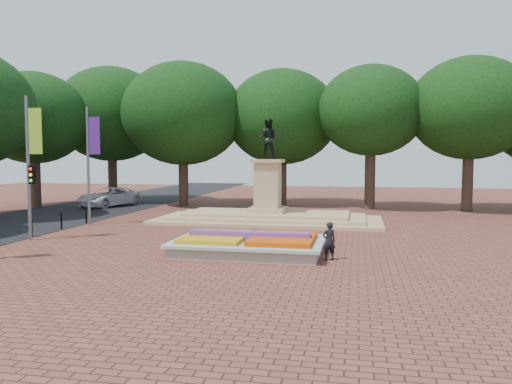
{
  "coord_description": "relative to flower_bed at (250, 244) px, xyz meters",
  "views": [
    {
      "loc": [
        5.47,
        -22.49,
        4.11
      ],
      "look_at": [
        0.22,
        3.3,
        2.2
      ],
      "focal_mm": 35.0,
      "sensor_mm": 36.0,
      "label": 1
    }
  ],
  "objects": [
    {
      "name": "bollard_row",
      "position": [
        -11.73,
        0.5,
        0.15
      ],
      "size": [
        0.12,
        13.12,
        0.98
      ],
      "color": "black",
      "rests_on": "ground"
    },
    {
      "name": "van",
      "position": [
        -15.39,
        16.79,
        0.39
      ],
      "size": [
        4.14,
        6.03,
        1.53
      ],
      "primitive_type": "imported",
      "rotation": [
        0.0,
        0.0,
        -0.32
      ],
      "color": "white",
      "rests_on": "ground"
    },
    {
      "name": "monument",
      "position": [
        -1.03,
        10.0,
        0.5
      ],
      "size": [
        14.0,
        6.0,
        6.4
      ],
      "color": "tan",
      "rests_on": "ground"
    },
    {
      "name": "pedestrian",
      "position": [
        3.38,
        -0.86,
        0.38
      ],
      "size": [
        0.66,
        0.58,
        1.52
      ],
      "primitive_type": "imported",
      "rotation": [
        0.0,
        0.0,
        3.62
      ],
      "color": "black",
      "rests_on": "ground"
    },
    {
      "name": "flower_bed",
      "position": [
        0.0,
        0.0,
        0.0
      ],
      "size": [
        6.3,
        4.3,
        0.91
      ],
      "color": "gray",
      "rests_on": "ground"
    },
    {
      "name": "banner_poles",
      "position": [
        -11.1,
        0.69,
        3.5
      ],
      "size": [
        0.88,
        11.17,
        7.0
      ],
      "color": "slate",
      "rests_on": "ground"
    },
    {
      "name": "tree_row_back",
      "position": [
        1.31,
        20.0,
        6.29
      ],
      "size": [
        44.8,
        8.8,
        10.43
      ],
      "color": "#37281E",
      "rests_on": "ground"
    },
    {
      "name": "asphalt_street",
      "position": [
        -16.03,
        7.0,
        -0.37
      ],
      "size": [
        9.0,
        90.0,
        0.02
      ],
      "primitive_type": "cube",
      "color": "black",
      "rests_on": "ground"
    },
    {
      "name": "ground",
      "position": [
        -1.03,
        2.0,
        -0.38
      ],
      "size": [
        90.0,
        90.0,
        0.0
      ],
      "primitive_type": "plane",
      "color": "brown",
      "rests_on": "ground"
    }
  ]
}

